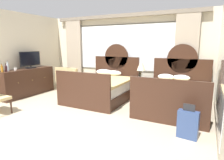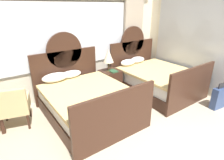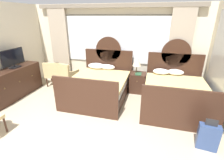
# 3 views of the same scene
# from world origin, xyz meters

# --- Properties ---
(wall_back_window) EXTENTS (5.82, 0.22, 2.70)m
(wall_back_window) POSITION_xyz_m (0.00, 3.79, 1.42)
(wall_back_window) COLOR beige
(wall_back_window) RESTS_ON ground_plane
(wall_right_mirror) EXTENTS (0.08, 4.39, 2.70)m
(wall_right_mirror) POSITION_xyz_m (2.94, 1.62, 1.35)
(wall_right_mirror) COLOR beige
(wall_right_mirror) RESTS_ON ground_plane
(bed_near_window) EXTENTS (1.65, 2.12, 1.69)m
(bed_near_window) POSITION_xyz_m (-0.19, 2.61, 0.37)
(bed_near_window) COLOR #382116
(bed_near_window) RESTS_ON ground_plane
(bed_near_mirror) EXTENTS (1.65, 2.12, 1.69)m
(bed_near_mirror) POSITION_xyz_m (1.97, 2.61, 0.36)
(bed_near_mirror) COLOR #382116
(bed_near_mirror) RESTS_ON ground_plane
(nightstand_between_beds) EXTENTS (0.49, 0.51, 0.63)m
(nightstand_between_beds) POSITION_xyz_m (0.90, 3.25, 0.32)
(nightstand_between_beds) COLOR #382116
(nightstand_between_beds) RESTS_ON ground_plane
(table_lamp_on_nightstand) EXTENTS (0.27, 0.27, 0.60)m
(table_lamp_on_nightstand) POSITION_xyz_m (0.84, 3.24, 1.04)
(table_lamp_on_nightstand) COLOR brown
(table_lamp_on_nightstand) RESTS_ON nightstand_between_beds
(book_on_nightstand) EXTENTS (0.18, 0.26, 0.03)m
(book_on_nightstand) POSITION_xyz_m (0.91, 3.16, 0.65)
(book_on_nightstand) COLOR #285133
(book_on_nightstand) RESTS_ON nightstand_between_beds
(armchair_by_window_left) EXTENTS (0.69, 0.69, 0.86)m
(armchair_by_window_left) POSITION_xyz_m (-1.52, 3.04, 0.47)
(armchair_by_window_left) COLOR tan
(armchair_by_window_left) RESTS_ON ground_plane
(suitcase_on_floor) EXTENTS (0.37, 0.19, 0.64)m
(suitcase_on_floor) POSITION_xyz_m (2.43, 1.09, 0.26)
(suitcase_on_floor) COLOR navy
(suitcase_on_floor) RESTS_ON ground_plane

